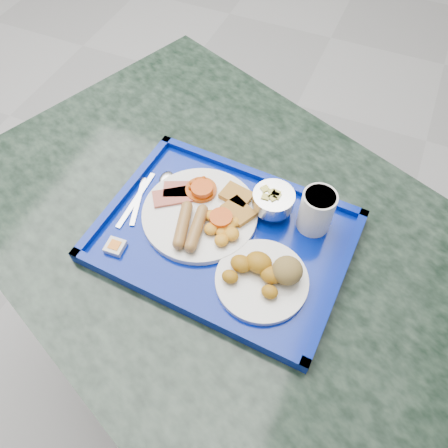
% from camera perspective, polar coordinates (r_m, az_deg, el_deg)
% --- Properties ---
extents(floor, '(6.00, 6.00, 0.00)m').
position_cam_1_polar(floor, '(2.18, -13.25, 8.98)').
color(floor, gray).
rests_on(floor, ground).
extents(table, '(1.45, 1.23, 0.77)m').
position_cam_1_polar(table, '(1.08, 0.99, -7.25)').
color(table, gray).
rests_on(table, floor).
extents(tray, '(0.52, 0.39, 0.03)m').
position_cam_1_polar(tray, '(0.90, -0.00, -1.69)').
color(tray, '#03178C').
rests_on(tray, table).
extents(main_plate, '(0.24, 0.24, 0.04)m').
position_cam_1_polar(main_plate, '(0.91, -2.71, 1.45)').
color(main_plate, white).
rests_on(main_plate, tray).
extents(bread_plate, '(0.18, 0.18, 0.06)m').
position_cam_1_polar(bread_plate, '(0.83, 5.42, -6.69)').
color(bread_plate, white).
rests_on(bread_plate, tray).
extents(fruit_bowl, '(0.09, 0.09, 0.06)m').
position_cam_1_polar(fruit_bowl, '(0.90, 6.43, 3.10)').
color(fruit_bowl, '#B6B6B9').
rests_on(fruit_bowl, tray).
extents(juice_cup, '(0.07, 0.07, 0.10)m').
position_cam_1_polar(juice_cup, '(0.88, 12.01, 1.81)').
color(juice_cup, silver).
rests_on(juice_cup, tray).
extents(spoon, '(0.07, 0.17, 0.01)m').
position_cam_1_polar(spoon, '(0.98, -8.54, 5.17)').
color(spoon, '#B6B6B9').
rests_on(spoon, tray).
extents(knife, '(0.01, 0.16, 0.00)m').
position_cam_1_polar(knife, '(0.96, -11.40, 3.13)').
color(knife, '#B6B6B9').
rests_on(knife, tray).
extents(jam_packet, '(0.04, 0.04, 0.01)m').
position_cam_1_polar(jam_packet, '(0.90, -14.03, -2.88)').
color(jam_packet, silver).
rests_on(jam_packet, tray).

